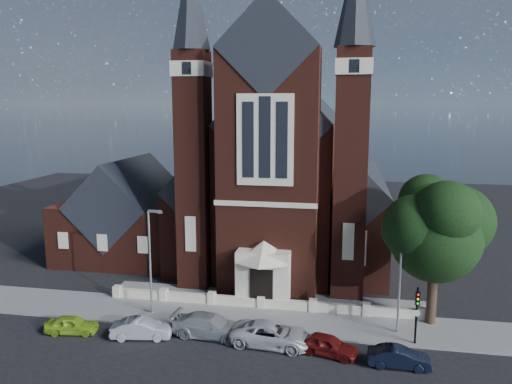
% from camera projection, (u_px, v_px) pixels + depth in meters
% --- Properties ---
extents(ground, '(120.00, 120.00, 0.00)m').
position_uv_depth(ground, '(277.00, 273.00, 47.06)').
color(ground, black).
rests_on(ground, ground).
extents(pavement_strip, '(60.00, 5.00, 0.12)m').
position_uv_depth(pavement_strip, '(257.00, 319.00, 36.89)').
color(pavement_strip, gray).
rests_on(pavement_strip, ground).
extents(forecourt_paving, '(26.00, 3.00, 0.14)m').
position_uv_depth(forecourt_paving, '(266.00, 299.00, 40.76)').
color(forecourt_paving, gray).
rests_on(forecourt_paving, ground).
extents(forecourt_wall, '(24.00, 0.40, 0.90)m').
position_uv_depth(forecourt_wall, '(261.00, 309.00, 38.83)').
color(forecourt_wall, beige).
rests_on(forecourt_wall, ground).
extents(church, '(20.01, 34.90, 29.20)m').
position_uv_depth(church, '(288.00, 175.00, 53.33)').
color(church, '#4A1D13').
rests_on(church, ground).
extents(parish_hall, '(12.00, 12.20, 10.24)m').
position_uv_depth(parish_hall, '(130.00, 218.00, 52.13)').
color(parish_hall, '#4A1D13').
rests_on(parish_hall, ground).
extents(street_tree, '(6.40, 6.60, 10.70)m').
position_uv_depth(street_tree, '(438.00, 232.00, 34.60)').
color(street_tree, black).
rests_on(street_tree, ground).
extents(street_lamp_left, '(1.16, 0.22, 8.09)m').
position_uv_depth(street_lamp_left, '(151.00, 256.00, 37.02)').
color(street_lamp_left, gray).
rests_on(street_lamp_left, ground).
extents(street_lamp_right, '(1.16, 0.22, 8.09)m').
position_uv_depth(street_lamp_right, '(402.00, 270.00, 33.80)').
color(street_lamp_right, gray).
rests_on(street_lamp_right, ground).
extents(traffic_signal, '(0.28, 0.42, 4.00)m').
position_uv_depth(traffic_signal, '(417.00, 308.00, 32.47)').
color(traffic_signal, black).
rests_on(traffic_signal, ground).
extents(car_lime_van, '(3.78, 1.97, 1.23)m').
position_uv_depth(car_lime_van, '(72.00, 325.00, 34.59)').
color(car_lime_van, '#8ABA25').
rests_on(car_lime_van, ground).
extents(car_silver_a, '(4.27, 2.15, 1.34)m').
position_uv_depth(car_silver_a, '(142.00, 329.00, 33.84)').
color(car_silver_a, '#95999C').
rests_on(car_silver_a, ground).
extents(car_silver_b, '(5.48, 2.61, 1.54)m').
position_uv_depth(car_silver_b, '(210.00, 326.00, 34.04)').
color(car_silver_b, gray).
rests_on(car_silver_b, ground).
extents(car_white_suv, '(5.65, 2.97, 1.52)m').
position_uv_depth(car_white_suv, '(272.00, 334.00, 32.81)').
color(car_white_suv, silver).
rests_on(car_white_suv, ground).
extents(car_dark_red, '(4.14, 2.50, 1.32)m').
position_uv_depth(car_dark_red, '(328.00, 345.00, 31.58)').
color(car_dark_red, maroon).
rests_on(car_dark_red, ground).
extents(car_navy, '(3.76, 1.32, 1.24)m').
position_uv_depth(car_navy, '(399.00, 357.00, 30.10)').
color(car_navy, black).
rests_on(car_navy, ground).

